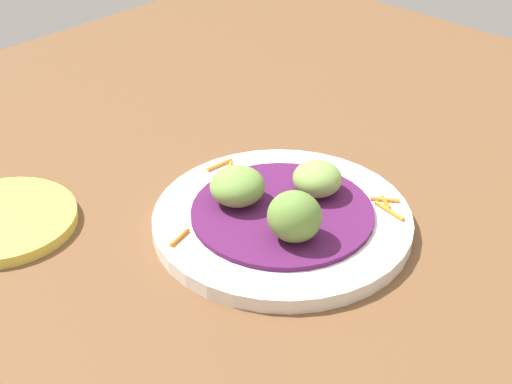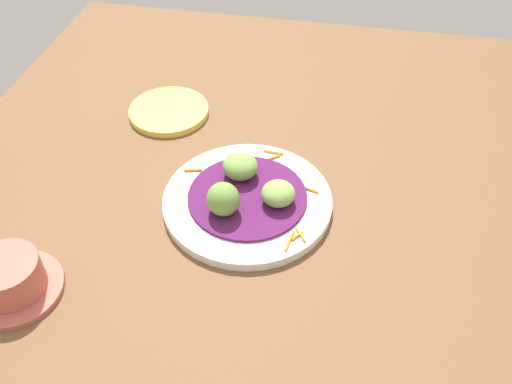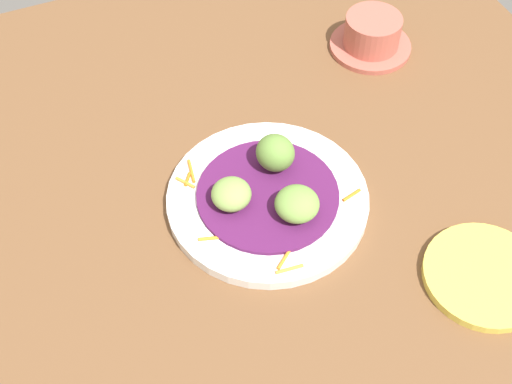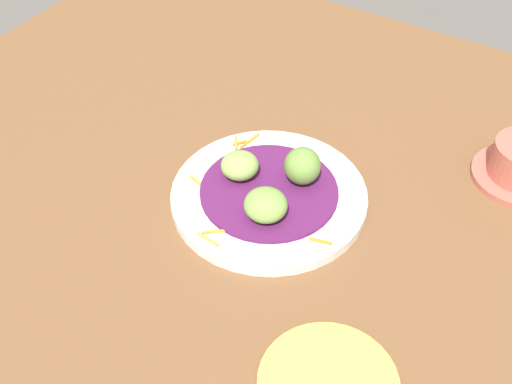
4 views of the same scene
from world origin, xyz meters
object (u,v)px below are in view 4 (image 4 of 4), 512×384
Objects in this scene: guac_scoop_left at (266,205)px; guac_scoop_center at (302,166)px; guac_scoop_right at (240,166)px; main_plate at (269,196)px.

guac_scoop_left is 7.91cm from guac_scoop_center.
guac_scoop_center is (7.86, -0.70, 0.59)cm from guac_scoop_left.
guac_scoop_right is (-3.32, 7.16, -0.75)cm from guac_scoop_center.
guac_scoop_left is (-4.13, -1.92, 3.01)cm from main_plate.
guac_scoop_center is 7.92cm from guac_scoop_right.
guac_scoop_right is at bearing 114.90° from guac_scoop_center.
guac_scoop_center is at bearing -5.10° from guac_scoop_left.
main_plate is 5.12× the size of guac_scoop_right.
guac_scoop_left is at bearing 174.90° from guac_scoop_center.
guac_scoop_left reaches higher than main_plate.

